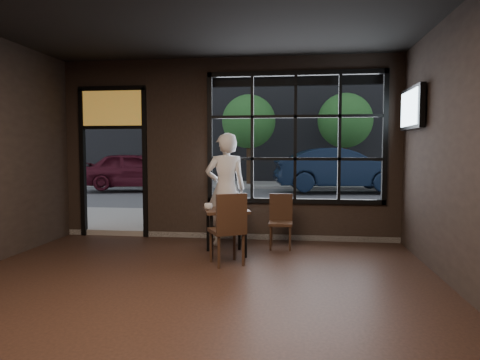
# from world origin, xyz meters

# --- Properties ---
(floor) EXTENTS (6.00, 7.00, 0.02)m
(floor) POSITION_xyz_m (0.00, 0.00, -0.01)
(floor) COLOR black
(floor) RESTS_ON ground
(window_frame) EXTENTS (3.06, 0.12, 2.28)m
(window_frame) POSITION_xyz_m (1.20, 3.50, 1.80)
(window_frame) COLOR black
(window_frame) RESTS_ON ground
(stained_transom) EXTENTS (1.20, 0.06, 0.70)m
(stained_transom) POSITION_xyz_m (-2.10, 3.50, 2.35)
(stained_transom) COLOR orange
(stained_transom) RESTS_ON ground
(street_asphalt) EXTENTS (60.00, 41.00, 0.04)m
(street_asphalt) POSITION_xyz_m (0.00, 24.00, -0.02)
(street_asphalt) COLOR #545456
(street_asphalt) RESTS_ON ground
(building_across) EXTENTS (28.00, 12.00, 15.00)m
(building_across) POSITION_xyz_m (0.00, 23.00, 7.50)
(building_across) COLOR #5B5956
(building_across) RESTS_ON ground
(cafe_table) EXTENTS (0.81, 0.81, 0.70)m
(cafe_table) POSITION_xyz_m (0.17, 2.37, 0.35)
(cafe_table) COLOR #322014
(cafe_table) RESTS_ON floor
(chair_near) EXTENTS (0.59, 0.59, 1.00)m
(chair_near) POSITION_xyz_m (0.26, 1.81, 0.50)
(chair_near) COLOR #322014
(chair_near) RESTS_ON floor
(chair_window) EXTENTS (0.38, 0.38, 0.87)m
(chair_window) POSITION_xyz_m (0.98, 2.86, 0.44)
(chair_window) COLOR #322014
(chair_window) RESTS_ON floor
(man) EXTENTS (0.79, 0.64, 1.87)m
(man) POSITION_xyz_m (0.05, 3.04, 0.93)
(man) COLOR silver
(man) RESTS_ON floor
(hotdog) EXTENTS (0.22, 0.14, 0.06)m
(hotdog) POSITION_xyz_m (0.26, 2.56, 0.73)
(hotdog) COLOR tan
(hotdog) RESTS_ON cafe_table
(cup) EXTENTS (0.12, 0.12, 0.10)m
(cup) POSITION_xyz_m (-0.08, 2.24, 0.74)
(cup) COLOR silver
(cup) RESTS_ON cafe_table
(tv) EXTENTS (0.12, 1.06, 0.62)m
(tv) POSITION_xyz_m (2.93, 2.73, 2.21)
(tv) COLOR black
(tv) RESTS_ON wall_right
(navy_car) EXTENTS (4.95, 2.35, 1.57)m
(navy_car) POSITION_xyz_m (2.85, 12.13, 0.88)
(navy_car) COLOR black
(navy_car) RESTS_ON street_asphalt
(maroon_car) EXTENTS (4.38, 2.38, 1.41)m
(maroon_car) POSITION_xyz_m (-4.82, 11.75, 0.81)
(maroon_car) COLOR #4B101C
(maroon_car) RESTS_ON street_asphalt
(tree_left) EXTENTS (2.35, 2.35, 4.01)m
(tree_left) POSITION_xyz_m (-0.81, 14.80, 2.83)
(tree_left) COLOR #332114
(tree_left) RESTS_ON street_asphalt
(tree_right) EXTENTS (2.38, 2.38, 4.06)m
(tree_right) POSITION_xyz_m (3.38, 15.18, 2.86)
(tree_right) COLOR #332114
(tree_right) RESTS_ON street_asphalt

